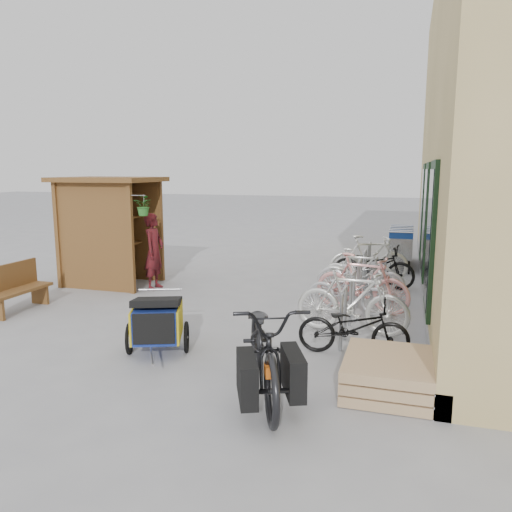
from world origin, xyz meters
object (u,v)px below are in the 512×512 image
(bike_1, at_px, (352,301))
(bike_4, at_px, (361,276))
(bike_7, at_px, (369,259))
(pallet_stack, at_px, (388,374))
(bike_0, at_px, (353,327))
(shopping_carts, at_px, (401,243))
(bike_3, at_px, (362,283))
(child_trailer, at_px, (157,320))
(bike_6, at_px, (373,266))
(person_kiosk, at_px, (154,251))
(bench, at_px, (14,287))
(bike_5, at_px, (359,271))
(bike_2, at_px, (348,291))
(kiosk, at_px, (106,216))
(cargo_bike, at_px, (265,347))

(bike_1, height_order, bike_4, bike_1)
(bike_7, bearing_deg, pallet_stack, 169.95)
(bike_0, bearing_deg, shopping_carts, -7.31)
(bike_3, xyz_separation_m, bike_4, (-0.11, 0.92, -0.07))
(child_trailer, distance_m, bike_1, 3.02)
(child_trailer, relative_size, bike_6, 0.82)
(person_kiosk, distance_m, bike_0, 5.32)
(bench, height_order, person_kiosk, person_kiosk)
(bike_1, xyz_separation_m, bike_5, (-0.15, 2.74, -0.07))
(child_trailer, distance_m, bike_7, 5.98)
(pallet_stack, distance_m, bike_6, 5.35)
(shopping_carts, xyz_separation_m, bike_2, (-0.83, -4.85, -0.23))
(bike_4, bearing_deg, bench, 122.57)
(bike_1, bearing_deg, person_kiosk, 73.21)
(child_trailer, xyz_separation_m, bike_7, (2.51, 5.42, 0.07))
(bike_6, bearing_deg, bike_0, -171.32)
(bike_4, distance_m, bike_7, 1.57)
(shopping_carts, height_order, bike_4, shopping_carts)
(child_trailer, distance_m, bike_6, 5.63)
(bike_5, distance_m, bike_6, 0.65)
(kiosk, height_order, bike_2, kiosk)
(kiosk, height_order, cargo_bike, kiosk)
(pallet_stack, xyz_separation_m, child_trailer, (-3.18, 0.35, 0.26))
(person_kiosk, bearing_deg, bench, 142.05)
(bike_1, relative_size, bike_2, 1.18)
(bike_4, bearing_deg, kiosk, 101.23)
(bike_0, height_order, bike_1, bike_1)
(bench, height_order, bike_5, bike_5)
(person_kiosk, xyz_separation_m, bike_5, (4.28, 0.95, -0.36))
(kiosk, bearing_deg, bike_4, 3.38)
(bike_0, height_order, bike_2, bike_0)
(cargo_bike, bearing_deg, bike_4, 59.40)
(bike_7, bearing_deg, shopping_carts, -33.17)
(person_kiosk, relative_size, bike_0, 1.07)
(bike_2, bearing_deg, bike_7, 7.00)
(bike_3, relative_size, bike_6, 0.99)
(bench, height_order, bike_3, bike_3)
(cargo_bike, bearing_deg, bike_6, 59.21)
(bike_3, distance_m, bike_6, 2.04)
(shopping_carts, distance_m, bike_3, 4.78)
(bench, relative_size, bike_2, 0.91)
(shopping_carts, bearing_deg, person_kiosk, -139.96)
(cargo_bike, xyz_separation_m, bike_1, (0.71, 2.51, -0.05))
(bench, xyz_separation_m, cargo_bike, (5.32, -1.98, 0.14))
(bike_6, bearing_deg, bike_1, -173.31)
(bike_0, bearing_deg, bike_7, -1.22)
(bike_1, relative_size, bike_5, 1.15)
(bike_0, height_order, bike_4, bike_4)
(bike_2, relative_size, bike_6, 0.84)
(bike_1, distance_m, bike_6, 3.34)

